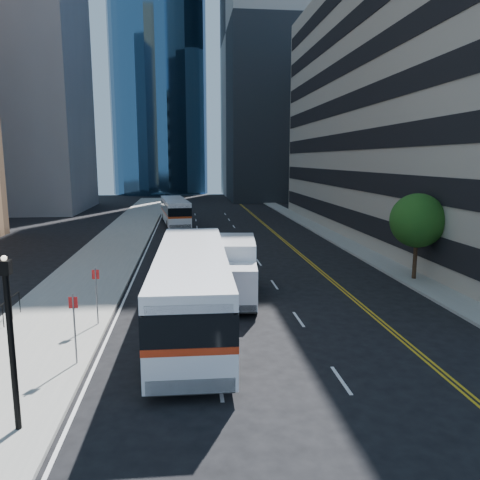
{
  "coord_description": "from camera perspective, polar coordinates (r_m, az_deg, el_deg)",
  "views": [
    {
      "loc": [
        -4.42,
        -17.95,
        7.19
      ],
      "look_at": [
        -1.59,
        7.33,
        2.8
      ],
      "focal_mm": 35.0,
      "sensor_mm": 36.0,
      "label": 1
    }
  ],
  "objects": [
    {
      "name": "lamp_post",
      "position": [
        13.56,
        -26.16,
        -10.49
      ],
      "size": [
        0.28,
        0.28,
        4.56
      ],
      "color": "black",
      "rests_on": "sidewalk_west"
    },
    {
      "name": "bus_front",
      "position": [
        20.11,
        -5.88,
        -5.66
      ],
      "size": [
        3.11,
        13.19,
        3.39
      ],
      "rotation": [
        0.0,
        0.0,
        -0.02
      ],
      "color": "white",
      "rests_on": "ground"
    },
    {
      "name": "ground",
      "position": [
        19.84,
        7.09,
        -11.54
      ],
      "size": [
        160.0,
        160.0,
        0.0
      ],
      "primitive_type": "plane",
      "color": "black",
      "rests_on": "ground"
    },
    {
      "name": "office_tower_north",
      "position": [
        95.47,
        8.06,
        23.52
      ],
      "size": [
        30.0,
        28.0,
        60.0
      ],
      "primitive_type": "cube",
      "color": "gray",
      "rests_on": "ground"
    },
    {
      "name": "sidewalk_west",
      "position": [
        43.96,
        -14.24,
        0.17
      ],
      "size": [
        5.0,
        90.0,
        0.15
      ],
      "primitive_type": "cube",
      "color": "gray",
      "rests_on": "ground"
    },
    {
      "name": "bus_rear",
      "position": [
        52.84,
        -7.93,
        3.57
      ],
      "size": [
        3.67,
        11.2,
        2.84
      ],
      "rotation": [
        0.0,
        0.0,
        0.12
      ],
      "color": "white",
      "rests_on": "ground"
    },
    {
      "name": "midrise_west",
      "position": [
        74.54,
        -25.94,
        16.79
      ],
      "size": [
        18.0,
        18.0,
        35.0
      ],
      "primitive_type": "cube",
      "color": "gray",
      "rests_on": "ground"
    },
    {
      "name": "street_tree",
      "position": [
        29.43,
        20.82,
        2.22
      ],
      "size": [
        3.2,
        3.2,
        5.1
      ],
      "color": "#332114",
      "rests_on": "sidewalk_east"
    },
    {
      "name": "sidewalk_east",
      "position": [
        45.56,
        10.83,
        0.63
      ],
      "size": [
        2.0,
        90.0,
        0.15
      ],
      "primitive_type": "cube",
      "color": "gray",
      "rests_on": "ground"
    },
    {
      "name": "box_truck",
      "position": [
        24.22,
        -0.71,
        -3.56
      ],
      "size": [
        2.8,
        6.51,
        3.02
      ],
      "rotation": [
        0.0,
        0.0,
        -0.1
      ],
      "color": "white",
      "rests_on": "ground"
    }
  ]
}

